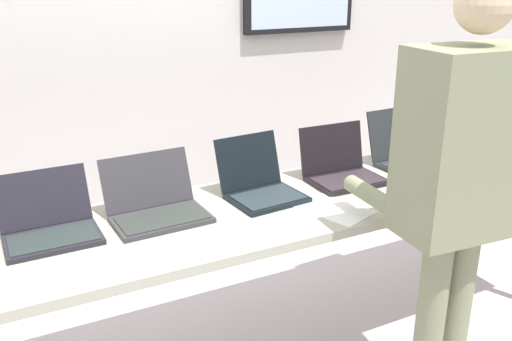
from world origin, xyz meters
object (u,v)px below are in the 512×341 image
(workbench, at_px, (272,215))
(person, at_px, (460,175))
(laptop_station_3, at_px, (341,168))
(coffee_mug, at_px, (479,177))
(laptop_station_5, at_px, (477,144))
(laptop_station_4, at_px, (409,153))
(laptop_station_2, at_px, (260,184))
(laptop_station_0, at_px, (49,223))
(laptop_station_1, at_px, (156,204))

(workbench, bearing_deg, person, -56.27)
(laptop_station_3, bearing_deg, coffee_mug, -34.81)
(laptop_station_5, bearing_deg, laptop_station_4, 176.65)
(laptop_station_3, relative_size, laptop_station_5, 0.90)
(workbench, height_order, coffee_mug, coffee_mug)
(laptop_station_2, bearing_deg, laptop_station_0, 179.50)
(laptop_station_5, bearing_deg, coffee_mug, -136.22)
(person, distance_m, coffee_mug, 0.70)
(workbench, relative_size, coffee_mug, 35.24)
(workbench, xyz_separation_m, laptop_station_2, (-0.01, 0.10, 0.11))
(workbench, distance_m, laptop_station_1, 0.50)
(workbench, relative_size, laptop_station_0, 9.15)
(laptop_station_0, distance_m, person, 1.52)
(laptop_station_1, distance_m, laptop_station_3, 0.92)
(laptop_station_1, bearing_deg, laptop_station_2, 0.40)
(laptop_station_4, relative_size, coffee_mug, 4.10)
(laptop_station_0, height_order, laptop_station_5, laptop_station_5)
(laptop_station_0, xyz_separation_m, person, (1.31, -0.73, 0.21))
(workbench, height_order, laptop_station_3, laptop_station_3)
(laptop_station_4, bearing_deg, laptop_station_1, -178.70)
(laptop_station_0, relative_size, laptop_station_3, 0.98)
(laptop_station_5, bearing_deg, laptop_station_2, -179.98)
(workbench, distance_m, laptop_station_0, 0.91)
(laptop_station_4, xyz_separation_m, laptop_station_5, (0.46, -0.03, -0.01))
(workbench, height_order, laptop_station_2, laptop_station_2)
(laptop_station_3, distance_m, laptop_station_5, 0.89)
(laptop_station_0, xyz_separation_m, laptop_station_2, (0.89, -0.01, 0.01))
(laptop_station_1, relative_size, laptop_station_4, 1.06)
(laptop_station_1, xyz_separation_m, laptop_station_4, (1.35, 0.03, 0.01))
(laptop_station_0, bearing_deg, person, -29.28)
(laptop_station_0, height_order, laptop_station_2, laptop_station_2)
(laptop_station_4, relative_size, laptop_station_5, 0.94)
(person, bearing_deg, coffee_mug, 34.29)
(laptop_station_1, bearing_deg, person, -38.83)
(person, xyz_separation_m, coffee_mug, (0.54, 0.37, -0.22))
(laptop_station_0, distance_m, laptop_station_2, 0.89)
(workbench, relative_size, laptop_station_1, 8.12)
(laptop_station_2, distance_m, laptop_station_4, 0.88)
(laptop_station_3, relative_size, laptop_station_4, 0.96)
(laptop_station_5, xyz_separation_m, coffee_mug, (-0.37, -0.36, -0.01))
(laptop_station_1, relative_size, coffee_mug, 4.34)
(workbench, bearing_deg, laptop_station_5, 4.52)
(laptop_station_0, bearing_deg, coffee_mug, -11.06)
(laptop_station_3, bearing_deg, laptop_station_2, -178.91)
(laptop_station_2, xyz_separation_m, laptop_station_5, (1.34, 0.00, -0.00))
(laptop_station_2, height_order, laptop_station_4, laptop_station_4)
(laptop_station_0, relative_size, laptop_station_2, 0.99)
(laptop_station_2, bearing_deg, workbench, -86.83)
(laptop_station_0, height_order, person, person)
(laptop_station_1, height_order, coffee_mug, laptop_station_1)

